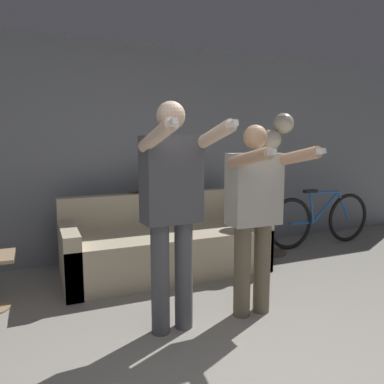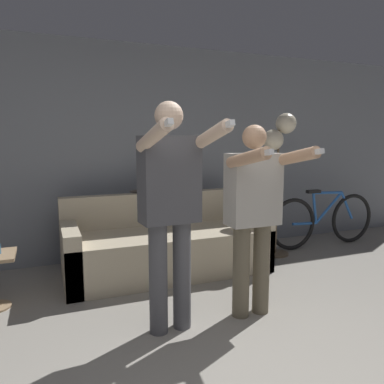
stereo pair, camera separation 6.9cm
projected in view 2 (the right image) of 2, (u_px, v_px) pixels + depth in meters
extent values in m
cube|color=gray|center=(123.00, 153.00, 4.56)|extent=(10.00, 0.05, 2.60)
cube|color=beige|center=(167.00, 252.00, 4.13)|extent=(2.20, 0.90, 0.47)
cube|color=beige|center=(157.00, 208.00, 4.42)|extent=(2.20, 0.14, 0.37)
cube|color=beige|center=(70.00, 256.00, 3.74)|extent=(0.16, 0.90, 0.61)
cube|color=beige|center=(248.00, 237.00, 4.49)|extent=(0.16, 0.90, 0.61)
cylinder|color=#56565B|center=(158.00, 279.00, 2.81)|extent=(0.14, 0.14, 0.85)
cylinder|color=#56565B|center=(182.00, 275.00, 2.89)|extent=(0.14, 0.14, 0.85)
cube|color=#4C4C51|center=(169.00, 179.00, 2.75)|extent=(0.45, 0.25, 0.64)
sphere|color=beige|center=(169.00, 116.00, 2.68)|extent=(0.21, 0.21, 0.21)
cylinder|color=beige|center=(153.00, 136.00, 2.40)|extent=(0.12, 0.51, 0.22)
cube|color=white|center=(167.00, 124.00, 2.18)|extent=(0.04, 0.13, 0.07)
cylinder|color=beige|center=(210.00, 136.00, 2.58)|extent=(0.12, 0.51, 0.22)
cube|color=white|center=(228.00, 125.00, 2.35)|extent=(0.04, 0.13, 0.07)
cylinder|color=#6B604C|center=(241.00, 271.00, 3.08)|extent=(0.14, 0.14, 0.77)
cylinder|color=#6B604C|center=(261.00, 268.00, 3.16)|extent=(0.14, 0.14, 0.77)
cube|color=#B7B2A8|center=(253.00, 189.00, 3.02)|extent=(0.43, 0.22, 0.58)
sphere|color=tan|center=(254.00, 137.00, 2.96)|extent=(0.19, 0.19, 0.19)
cylinder|color=tan|center=(247.00, 158.00, 2.68)|extent=(0.09, 0.51, 0.18)
cube|color=white|center=(267.00, 153.00, 2.45)|extent=(0.04, 0.12, 0.06)
cylinder|color=tan|center=(294.00, 157.00, 2.84)|extent=(0.09, 0.51, 0.18)
cube|color=white|center=(317.00, 152.00, 2.60)|extent=(0.04, 0.12, 0.06)
ellipsoid|color=#3D3833|center=(156.00, 185.00, 4.38)|extent=(0.39, 0.12, 0.17)
sphere|color=#3D3833|center=(170.00, 180.00, 4.43)|extent=(0.11, 0.11, 0.11)
ellipsoid|color=#3D3833|center=(139.00, 191.00, 4.33)|extent=(0.22, 0.04, 0.04)
cone|color=#3D3833|center=(169.00, 177.00, 4.40)|extent=(0.03, 0.03, 0.03)
cone|color=#3D3833|center=(168.00, 177.00, 4.43)|extent=(0.03, 0.03, 0.03)
cylinder|color=#756047|center=(275.00, 253.00, 4.81)|extent=(0.34, 0.34, 0.02)
cylinder|color=#756047|center=(277.00, 193.00, 4.70)|extent=(0.03, 0.03, 1.58)
sphere|color=#F4E5C1|center=(286.00, 123.00, 4.61)|extent=(0.25, 0.25, 0.25)
sphere|color=#F4E5C1|center=(273.00, 140.00, 4.57)|extent=(0.25, 0.25, 0.25)
torus|color=black|center=(352.00, 218.00, 5.32)|extent=(0.70, 0.05, 0.70)
torus|color=black|center=(293.00, 224.00, 4.95)|extent=(0.70, 0.05, 0.70)
cylinder|color=blue|center=(329.00, 208.00, 5.14)|extent=(0.44, 0.04, 0.43)
cylinder|color=blue|center=(315.00, 208.00, 5.05)|extent=(0.11, 0.04, 0.42)
cylinder|color=blue|center=(328.00, 193.00, 5.10)|extent=(0.49, 0.04, 0.05)
cylinder|color=blue|center=(305.00, 224.00, 5.02)|extent=(0.39, 0.04, 0.05)
cylinder|color=blue|center=(347.00, 205.00, 5.26)|extent=(0.24, 0.04, 0.40)
cube|color=black|center=(313.00, 191.00, 5.01)|extent=(0.20, 0.07, 0.04)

